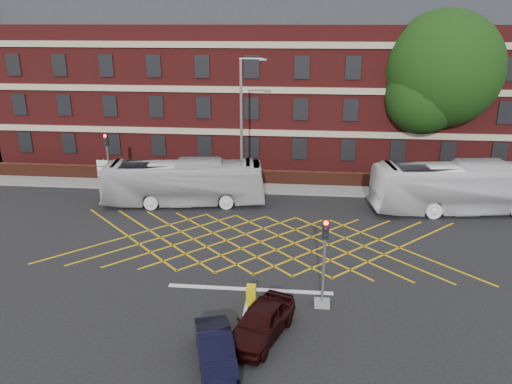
# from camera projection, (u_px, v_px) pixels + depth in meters

# --- Properties ---
(ground) EXTENTS (120.00, 120.00, 0.00)m
(ground) POSITION_uv_depth(u_px,v_px,m) (257.00, 257.00, 27.40)
(ground) COLOR black
(ground) RESTS_ON ground
(victorian_building) EXTENTS (51.00, 12.17, 20.40)m
(victorian_building) POSITION_uv_depth(u_px,v_px,m) (283.00, 72.00, 45.51)
(victorian_building) COLOR #581616
(victorian_building) RESTS_ON ground
(boundary_wall) EXTENTS (56.00, 0.50, 1.10)m
(boundary_wall) POSITION_uv_depth(u_px,v_px,m) (273.00, 177.00, 39.45)
(boundary_wall) COLOR #471D12
(boundary_wall) RESTS_ON ground
(far_pavement) EXTENTS (60.00, 3.00, 0.12)m
(far_pavement) POSITION_uv_depth(u_px,v_px,m) (272.00, 187.00, 38.67)
(far_pavement) COLOR slate
(far_pavement) RESTS_ON ground
(box_junction_hatching) EXTENTS (8.22, 8.22, 0.02)m
(box_junction_hatching) POSITION_uv_depth(u_px,v_px,m) (260.00, 242.00, 29.28)
(box_junction_hatching) COLOR #CC990C
(box_junction_hatching) RESTS_ON ground
(stop_line) EXTENTS (8.00, 0.30, 0.02)m
(stop_line) POSITION_uv_depth(u_px,v_px,m) (250.00, 289.00, 24.10)
(stop_line) COLOR silver
(stop_line) RESTS_ON ground
(centre_line) EXTENTS (0.15, 14.00, 0.02)m
(centre_line) POSITION_uv_depth(u_px,v_px,m) (230.00, 381.00, 17.99)
(centre_line) COLOR silver
(centre_line) RESTS_ON ground
(bus_left) EXTENTS (11.53, 4.02, 3.15)m
(bus_left) POSITION_uv_depth(u_px,v_px,m) (184.00, 183.00, 34.87)
(bus_left) COLOR silver
(bus_left) RESTS_ON ground
(bus_right) EXTENTS (12.55, 4.44, 3.42)m
(bus_right) POSITION_uv_depth(u_px,v_px,m) (464.00, 187.00, 33.41)
(bus_right) COLOR silver
(bus_right) RESTS_ON ground
(car_navy) EXTENTS (2.35, 3.99, 1.24)m
(car_navy) POSITION_uv_depth(u_px,v_px,m) (216.00, 349.00, 18.72)
(car_navy) COLOR black
(car_navy) RESTS_ON ground
(car_maroon) EXTENTS (3.03, 4.54, 1.43)m
(car_maroon) POSITION_uv_depth(u_px,v_px,m) (261.00, 322.00, 20.27)
(car_maroon) COLOR black
(car_maroon) RESTS_ON ground
(deciduous_tree) EXTENTS (9.09, 9.09, 13.25)m
(deciduous_tree) POSITION_uv_depth(u_px,v_px,m) (442.00, 77.00, 39.09)
(deciduous_tree) COLOR black
(deciduous_tree) RESTS_ON ground
(traffic_light_near) EXTENTS (0.70, 0.70, 4.27)m
(traffic_light_near) POSITION_uv_depth(u_px,v_px,m) (324.00, 271.00, 22.21)
(traffic_light_near) COLOR slate
(traffic_light_near) RESTS_ON ground
(traffic_light_far) EXTENTS (0.70, 0.70, 4.27)m
(traffic_light_far) POSITION_uv_depth(u_px,v_px,m) (109.00, 166.00, 38.24)
(traffic_light_far) COLOR slate
(traffic_light_far) RESTS_ON ground
(street_lamp) EXTENTS (2.25, 1.00, 9.95)m
(street_lamp) POSITION_uv_depth(u_px,v_px,m) (242.00, 151.00, 35.44)
(street_lamp) COLOR slate
(street_lamp) RESTS_ON ground
(direction_signs) EXTENTS (1.10, 0.16, 2.20)m
(direction_signs) POSITION_uv_depth(u_px,v_px,m) (104.00, 169.00, 38.61)
(direction_signs) COLOR gray
(direction_signs) RESTS_ON ground
(utility_cabinet) EXTENTS (0.42, 0.40, 0.96)m
(utility_cabinet) POSITION_uv_depth(u_px,v_px,m) (251.00, 295.00, 22.71)
(utility_cabinet) COLOR gold
(utility_cabinet) RESTS_ON ground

